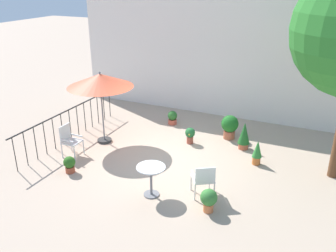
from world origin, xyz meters
name	(u,v)px	position (x,y,z in m)	size (l,w,h in m)	color
ground_plane	(162,159)	(0.00, 0.00, 0.00)	(60.00, 60.00, 0.00)	tan
villa_facade	(212,52)	(0.00, 4.19, 2.30)	(10.35, 0.30, 4.60)	white
terrace_railing	(69,119)	(-3.18, 0.00, 0.68)	(0.03, 4.87, 1.01)	black
patio_umbrella_0	(100,81)	(-2.13, 0.31, 1.97)	(1.97, 1.97, 2.24)	#2D2D2D
cafe_table_0	(151,176)	(0.57, -1.75, 0.53)	(0.68, 0.68, 0.76)	silver
patio_chair_0	(69,139)	(-2.49, -0.89, 0.53)	(0.48, 0.47, 0.93)	silver
patio_chair_1	(204,178)	(1.70, -1.28, 0.49)	(0.67, 0.66, 0.83)	white
potted_plant_0	(190,134)	(0.35, 1.31, 0.30)	(0.31, 0.31, 0.51)	#9F4A37
potted_plant_1	(244,135)	(1.95, 1.63, 0.44)	(0.36, 0.36, 0.84)	#B2583A
potted_plant_2	(70,164)	(-1.87, -1.70, 0.25)	(0.31, 0.31, 0.46)	#A44930
potted_plant_3	(172,117)	(-0.78, 2.51, 0.25)	(0.33, 0.33, 0.49)	#BD523E
potted_plant_4	(257,152)	(2.51, 0.82, 0.37)	(0.27, 0.27, 0.70)	#C0652E
potted_plant_5	(230,126)	(1.36, 2.18, 0.44)	(0.55, 0.55, 0.78)	#A2573C
potted_plant_6	(209,199)	(2.01, -1.80, 0.32)	(0.38, 0.39, 0.55)	#D07241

